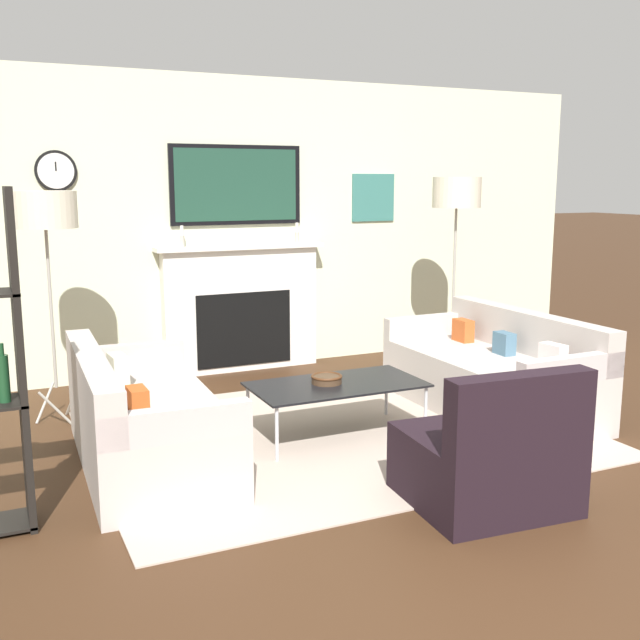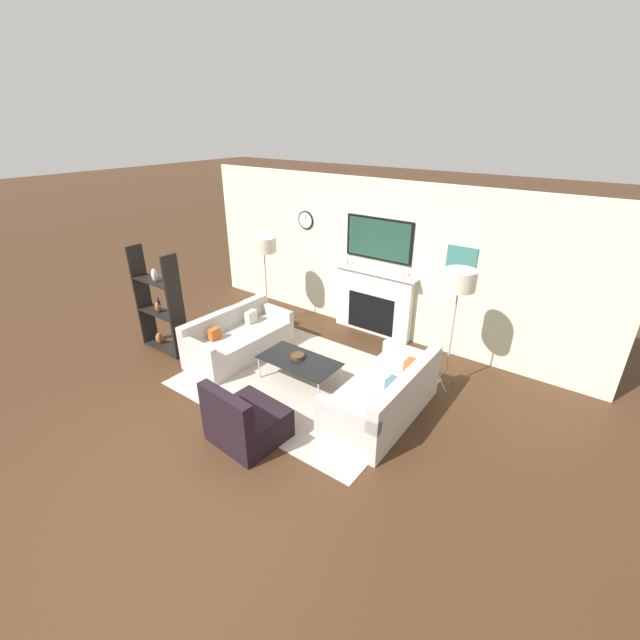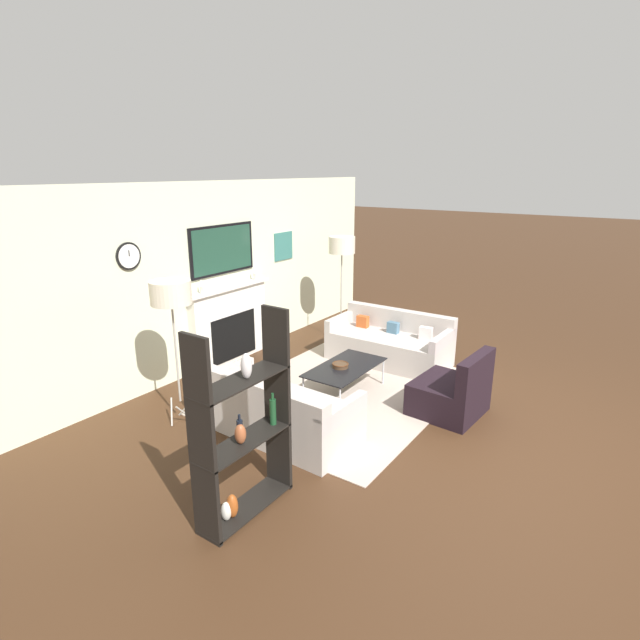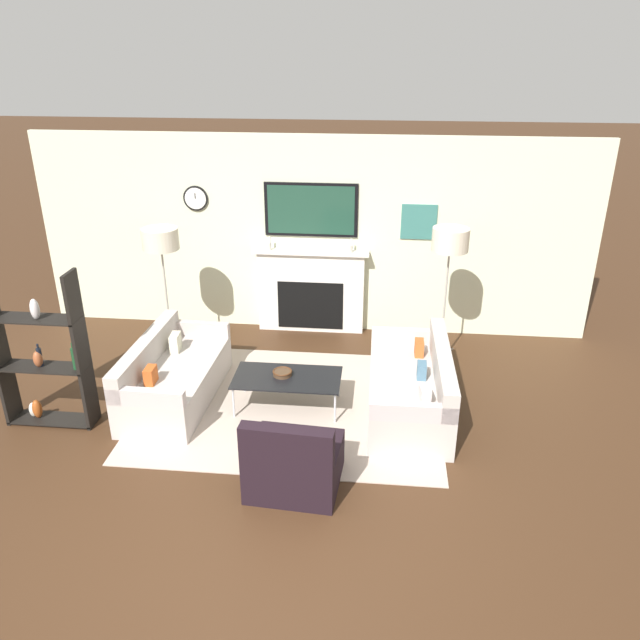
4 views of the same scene
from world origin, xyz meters
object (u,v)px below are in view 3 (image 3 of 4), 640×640
Objects in this scene: armchair at (452,393)px; decorative_bowl at (340,365)px; coffee_table at (345,368)px; shelf_unit at (243,430)px; couch_left at (278,413)px; floor_lamp_left at (171,294)px; floor_lamp_right at (342,246)px; couch_right at (390,344)px.

decorative_bowl is at bearing 102.93° from armchair.
shelf_unit is (-2.49, -0.54, 0.42)m from coffee_table.
decorative_bowl is (1.27, -0.01, 0.15)m from couch_left.
floor_lamp_left is 2.04m from shelf_unit.
armchair is 3.48m from floor_lamp_left.
floor_lamp_left is 0.94× the size of floor_lamp_right.
shelf_unit is at bearing -166.59° from decorative_bowl.
shelf_unit is at bearing -152.98° from couch_left.
armchair is 1.44m from decorative_bowl.
decorative_bowl is at bearing 13.41° from shelf_unit.
coffee_table is 5.44× the size of decorative_bowl.
decorative_bowl is 0.13× the size of floor_lamp_left.
couch_left is 2.04× the size of armchair.
couch_left is at bearing 179.97° from couch_right.
decorative_bowl is 2.32m from floor_lamp_left.
floor_lamp_right is at bearing 22.09° from shelf_unit.
couch_right is 2.07× the size of armchair.
floor_lamp_right is 1.04× the size of shelf_unit.
floor_lamp_left is (-1.99, 2.55, 1.28)m from armchair.
armchair is 0.50× the size of shelf_unit.
armchair reaches higher than couch_right.
decorative_bowl is (-0.32, 1.40, 0.15)m from armchair.
armchair is 2.92m from shelf_unit.
floor_lamp_left is (-1.67, 1.15, 1.13)m from decorative_bowl.
couch_left is 1.50× the size of coffee_table.
couch_right is 1.80m from armchair.
decorative_bowl is at bearing -147.90° from floor_lamp_right.
couch_right is 3.55m from floor_lamp_left.
coffee_table is at bearing -178.02° from couch_right.
shelf_unit reaches higher than coffee_table.
armchair is 0.73× the size of coffee_table.
couch_right is at bearing 0.43° from decorative_bowl.
couch_left is at bearing 27.02° from shelf_unit.
floor_lamp_left is (-1.73, 1.19, 1.18)m from coffee_table.
couch_right is 1.52× the size of coffee_table.
floor_lamp_right reaches higher than shelf_unit.
couch_right is at bearing 51.50° from armchair.
floor_lamp_left is at bearing 127.98° from armchair.
armchair reaches higher than coffee_table.
coffee_table is (1.33, -0.05, 0.09)m from couch_left.
coffee_table is (-0.26, 1.36, 0.10)m from armchair.
floor_lamp_right reaches higher than couch_left.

